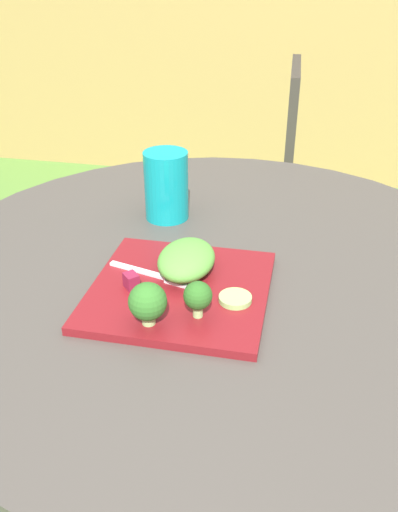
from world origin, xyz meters
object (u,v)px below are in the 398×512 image
Objects in this scene: salad_plate at (180,290)px; drinking_glass at (166,189)px; fork at (158,276)px; patio_chair at (258,169)px.

salad_plate is 2.02× the size of drinking_glass.
drinking_glass reaches higher than fork.
drinking_glass is 0.26m from fork.
drinking_glass is at bearing -95.83° from patio_chair.
salad_plate is 1.83× the size of fork.
fork is at bearing 153.85° from salad_plate.
fork is (-0.04, 0.02, 0.01)m from salad_plate.
drinking_glass is (-0.09, 0.27, 0.06)m from salad_plate.
patio_chair is 0.98m from drinking_glass.
patio_chair is at bearing 84.17° from drinking_glass.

